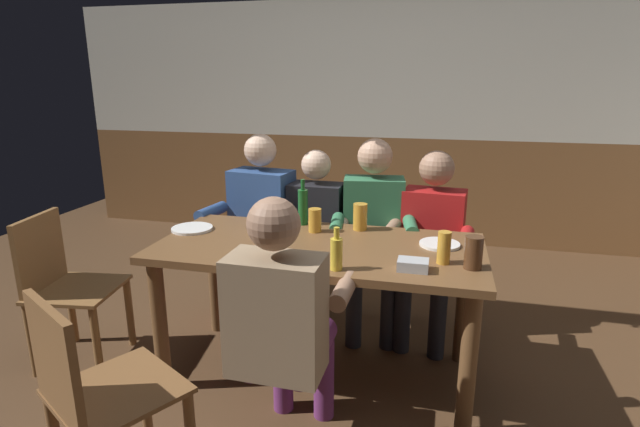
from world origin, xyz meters
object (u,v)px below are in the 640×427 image
(person_4, at_px, (283,318))
(plate_1, at_px, (440,244))
(chair_empty_near_left, at_px, (64,284))
(pint_glass_0, at_px, (474,253))
(bottle_0, at_px, (303,206))
(pint_glass_2, at_px, (444,248))
(pint_glass_3, at_px, (263,225))
(person_0, at_px, (258,217))
(condiment_caddy, at_px, (413,265))
(bottle_1, at_px, (336,253))
(pint_glass_1, at_px, (315,220))
(plate_0, at_px, (192,229))
(person_3, at_px, (431,236))
(dining_table, at_px, (319,265))
(chair_empty_near_right, at_px, (96,394))
(person_2, at_px, (373,227))
(pint_glass_4, at_px, (360,217))
(person_1, at_px, (313,231))

(person_4, distance_m, plate_1, 0.99)
(chair_empty_near_left, bearing_deg, pint_glass_0, 83.20)
(bottle_0, relative_size, pint_glass_2, 1.76)
(pint_glass_3, bearing_deg, pint_glass_2, -13.33)
(person_4, bearing_deg, bottle_0, 101.97)
(person_0, distance_m, plate_1, 1.32)
(condiment_caddy, height_order, pint_glass_3, pint_glass_3)
(bottle_1, relative_size, pint_glass_1, 1.50)
(pint_glass_0, xyz_separation_m, pint_glass_2, (-0.13, 0.03, 0.00))
(plate_0, height_order, pint_glass_1, pint_glass_1)
(plate_0, bearing_deg, pint_glass_3, 4.12)
(condiment_caddy, bearing_deg, pint_glass_1, 141.56)
(person_3, xyz_separation_m, person_4, (-0.57, -1.26, -0.00))
(pint_glass_1, bearing_deg, plate_1, -6.56)
(person_4, xyz_separation_m, bottle_1, (0.16, 0.31, 0.19))
(dining_table, height_order, chair_empty_near_right, chair_empty_near_right)
(pint_glass_0, bearing_deg, pint_glass_3, 166.52)
(bottle_0, relative_size, pint_glass_0, 1.78)
(pint_glass_3, bearing_deg, person_2, 43.66)
(chair_empty_near_right, height_order, bottle_0, bottle_0)
(pint_glass_1, bearing_deg, chair_empty_near_right, -112.74)
(plate_1, relative_size, pint_glass_1, 1.56)
(dining_table, relative_size, pint_glass_3, 16.21)
(pint_glass_4, bearing_deg, plate_1, -21.65)
(chair_empty_near_right, bearing_deg, person_4, 64.35)
(person_0, bearing_deg, pint_glass_4, 164.71)
(pint_glass_1, bearing_deg, person_2, 56.57)
(bottle_1, xyz_separation_m, pint_glass_3, (-0.51, 0.43, -0.03))
(person_3, height_order, bottle_1, person_3)
(pint_glass_0, bearing_deg, person_4, -148.39)
(condiment_caddy, xyz_separation_m, pint_glass_3, (-0.85, 0.36, 0.03))
(pint_glass_2, bearing_deg, condiment_caddy, -137.77)
(chair_empty_near_right, bearing_deg, bottle_1, 73.29)
(person_2, bearing_deg, pint_glass_2, 111.79)
(condiment_caddy, relative_size, pint_glass_3, 1.32)
(person_4, height_order, bottle_1, person_4)
(dining_table, distance_m, person_4, 0.63)
(chair_empty_near_left, bearing_deg, plate_1, 91.29)
(person_0, bearing_deg, chair_empty_near_right, 98.30)
(pint_glass_3, bearing_deg, condiment_caddy, -22.65)
(person_4, height_order, condiment_caddy, person_4)
(chair_empty_near_left, xyz_separation_m, pint_glass_0, (2.23, 0.05, 0.37))
(pint_glass_3, bearing_deg, person_1, 73.32)
(person_2, relative_size, condiment_caddy, 8.94)
(dining_table, xyz_separation_m, plate_0, (-0.78, 0.08, 0.12))
(dining_table, distance_m, bottle_0, 0.45)
(person_2, height_order, bottle_0, person_2)
(person_4, height_order, pint_glass_4, person_4)
(person_0, distance_m, pint_glass_2, 1.46)
(person_3, distance_m, pint_glass_2, 0.78)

